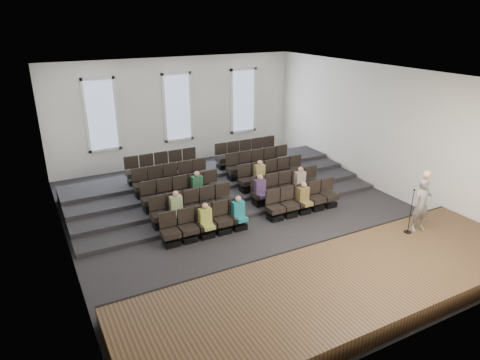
# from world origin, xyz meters

# --- Properties ---
(ground) EXTENTS (14.00, 14.00, 0.00)m
(ground) POSITION_xyz_m (0.00, 0.00, 0.00)
(ground) COLOR #232326
(ground) RESTS_ON ground
(ceiling) EXTENTS (12.00, 14.00, 0.02)m
(ceiling) POSITION_xyz_m (0.00, 0.00, 5.01)
(ceiling) COLOR white
(ceiling) RESTS_ON ground
(wall_back) EXTENTS (12.00, 0.04, 5.00)m
(wall_back) POSITION_xyz_m (0.00, 7.02, 2.50)
(wall_back) COLOR white
(wall_back) RESTS_ON ground
(wall_front) EXTENTS (12.00, 0.04, 5.00)m
(wall_front) POSITION_xyz_m (0.00, -7.02, 2.50)
(wall_front) COLOR white
(wall_front) RESTS_ON ground
(wall_left) EXTENTS (0.04, 14.00, 5.00)m
(wall_left) POSITION_xyz_m (-6.02, 0.00, 2.50)
(wall_left) COLOR white
(wall_left) RESTS_ON ground
(wall_right) EXTENTS (0.04, 14.00, 5.00)m
(wall_right) POSITION_xyz_m (6.02, 0.00, 2.50)
(wall_right) COLOR white
(wall_right) RESTS_ON ground
(stage) EXTENTS (11.80, 3.60, 0.50)m
(stage) POSITION_xyz_m (0.00, -5.10, 0.25)
(stage) COLOR #503D22
(stage) RESTS_ON ground
(stage_lip) EXTENTS (11.80, 0.06, 0.52)m
(stage_lip) POSITION_xyz_m (0.00, -3.33, 0.25)
(stage_lip) COLOR black
(stage_lip) RESTS_ON ground
(risers) EXTENTS (11.80, 4.80, 0.60)m
(risers) POSITION_xyz_m (0.00, 3.17, 0.20)
(risers) COLOR #232326
(risers) RESTS_ON ground
(seating_rows) EXTENTS (6.80, 4.70, 1.67)m
(seating_rows) POSITION_xyz_m (-0.00, 1.54, 0.68)
(seating_rows) COLOR black
(seating_rows) RESTS_ON ground
(windows) EXTENTS (8.44, 0.10, 3.24)m
(windows) POSITION_xyz_m (0.00, 6.95, 2.70)
(windows) COLOR white
(windows) RESTS_ON wall_back
(audience) EXTENTS (5.45, 2.64, 1.10)m
(audience) POSITION_xyz_m (0.00, 0.32, 0.81)
(audience) COLOR #A3AD45
(audience) RESTS_ON seating_rows
(speaker) EXTENTS (0.67, 0.50, 1.69)m
(speaker) POSITION_xyz_m (3.76, -4.12, 1.35)
(speaker) COLOR slate
(speaker) RESTS_ON stage
(mic_stand) EXTENTS (0.24, 0.24, 1.45)m
(mic_stand) POSITION_xyz_m (3.34, -4.10, 0.93)
(mic_stand) COLOR black
(mic_stand) RESTS_ON stage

